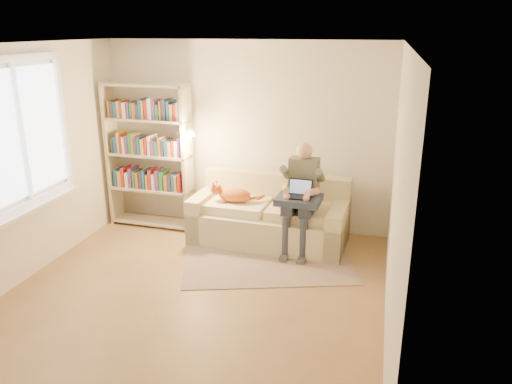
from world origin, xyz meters
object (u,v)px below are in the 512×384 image
(laptop, at_px, (297,192))
(bookshelf, at_px, (149,149))
(cat, at_px, (232,194))
(person, at_px, (301,191))
(sofa, at_px, (270,219))

(laptop, relative_size, bookshelf, 0.15)
(cat, bearing_deg, person, -1.44)
(person, relative_size, laptop, 4.53)
(sofa, xyz_separation_m, person, (0.44, -0.18, 0.48))
(laptop, bearing_deg, person, 73.00)
(person, distance_m, bookshelf, 2.26)
(person, height_order, cat, person)
(person, relative_size, bookshelf, 0.68)
(person, bearing_deg, laptop, -107.00)
(cat, relative_size, bookshelf, 0.33)
(sofa, relative_size, cat, 3.11)
(cat, xyz_separation_m, bookshelf, (-1.27, 0.23, 0.48))
(bookshelf, bearing_deg, laptop, -8.69)
(sofa, xyz_separation_m, bookshelf, (-1.77, 0.12, 0.82))
(laptop, bearing_deg, sofa, 147.57)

